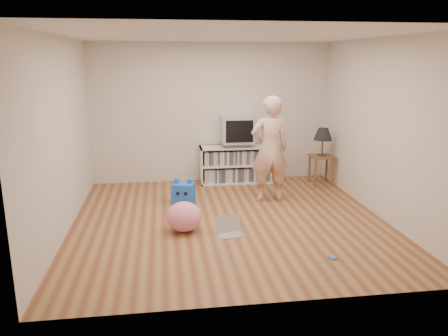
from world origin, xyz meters
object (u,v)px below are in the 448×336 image
dvd_deck (237,144)px  crt_tv (237,129)px  plush_pink (184,217)px  media_unit (237,164)px  laptop (229,229)px  plush_blue (183,193)px  side_table (321,163)px  person (270,149)px  table_lamp (323,135)px

dvd_deck → crt_tv: 0.29m
plush_pink → crt_tv: bearing=64.1°
media_unit → laptop: (-0.53, -2.53, -0.28)m
plush_blue → side_table: bearing=30.0°
media_unit → person: 1.33m
plush_pink → dvd_deck: bearing=64.1°
plush_blue → crt_tv: bearing=60.1°
side_table → crt_tv: bearing=166.6°
media_unit → laptop: media_unit is taller
dvd_deck → laptop: bearing=-101.8°
plush_blue → person: bearing=12.3°
media_unit → table_lamp: 1.69m
dvd_deck → plush_blue: (-1.07, -1.11, -0.56)m
laptop → media_unit: bearing=67.6°
crt_tv → plush_pink: (-1.12, -2.32, -0.82)m
dvd_deck → plush_pink: 2.63m
dvd_deck → crt_tv: (0.00, -0.00, 0.29)m
side_table → media_unit: bearing=165.9°
side_table → person: bearing=-146.6°
dvd_deck → laptop: size_ratio=1.15×
table_lamp → plush_pink: size_ratio=1.07×
plush_pink → media_unit: bearing=64.3°
table_lamp → person: bearing=-146.6°
media_unit → side_table: bearing=-14.1°
media_unit → plush_blue: bearing=-133.6°
crt_tv → plush_pink: 2.70m
media_unit → plush_pink: 2.59m
side_table → plush_blue: side_table is taller
crt_tv → person: (0.34, -1.15, -0.15)m
dvd_deck → plush_pink: (-1.12, -2.32, -0.53)m
media_unit → plush_pink: (-1.12, -2.33, -0.15)m
media_unit → plush_pink: media_unit is taller
table_lamp → plush_pink: (-2.66, -1.95, -0.74)m
dvd_deck → side_table: bearing=-13.5°
crt_tv → table_lamp: 1.58m
side_table → laptop: bearing=-133.9°
media_unit → plush_blue: size_ratio=3.44×
crt_tv → person: size_ratio=0.35×
media_unit → side_table: (1.54, -0.39, 0.07)m
table_lamp → plush_pink: table_lamp is taller
person → plush_blue: (-1.42, 0.05, -0.69)m
crt_tv → laptop: crt_tv is taller
crt_tv → plush_pink: crt_tv is taller
table_lamp → laptop: (-2.06, -2.14, -0.88)m
media_unit → dvd_deck: (0.00, -0.02, 0.39)m
dvd_deck → table_lamp: table_lamp is taller
side_table → person: person is taller
crt_tv → plush_blue: 1.76m
laptop → plush_pink: plush_pink is taller
side_table → laptop: (-2.06, -2.14, -0.35)m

